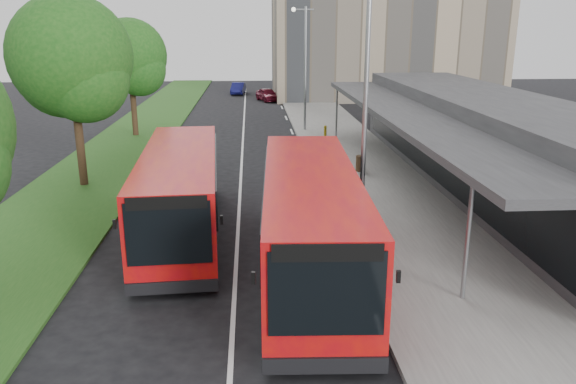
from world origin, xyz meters
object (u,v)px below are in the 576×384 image
at_px(litter_bin, 360,163).
at_px(car_far, 238,88).
at_px(lamp_post_near, 363,98).
at_px(bollard, 325,134).
at_px(tree_mid, 72,65).
at_px(tree_far, 130,61).
at_px(car_near, 267,95).
at_px(bus_second, 181,192).
at_px(bus_main, 310,222).
at_px(lamp_post_far, 304,61).

xyz_separation_m(litter_bin, car_far, (-6.53, 34.22, 0.07)).
xyz_separation_m(lamp_post_near, bollard, (0.88, 15.42, -4.05)).
height_order(tree_mid, litter_bin, tree_mid).
bearing_deg(tree_far, car_near, 62.38).
bearing_deg(car_near, bus_second, -114.17).
xyz_separation_m(bus_main, litter_bin, (3.61, 11.16, -1.02)).
relative_size(lamp_post_far, litter_bin, 10.44).
xyz_separation_m(tree_mid, bus_main, (9.17, -9.88, -3.79)).
xyz_separation_m(bus_main, bollard, (2.83, 18.25, -0.89)).
bearing_deg(bus_second, bollard, 61.54).
xyz_separation_m(tree_far, car_far, (6.26, 23.50, -4.21)).
distance_m(tree_mid, bollard, 15.36).
bearing_deg(tree_mid, lamp_post_near, -32.36).
relative_size(lamp_post_far, bollard, 7.80).
distance_m(bus_main, car_near, 39.45).
height_order(tree_mid, car_far, tree_mid).
bearing_deg(bus_second, bus_main, -44.19).
distance_m(bollard, car_far, 27.73).
relative_size(tree_mid, bus_main, 0.77).
xyz_separation_m(bus_main, car_near, (0.01, 39.43, -0.93)).
bearing_deg(car_near, lamp_post_near, -104.66).
xyz_separation_m(tree_mid, tree_far, (0.00, 12.00, -0.52)).
bearing_deg(litter_bin, car_near, 97.26).
xyz_separation_m(bus_second, car_near, (4.07, 35.93, -0.85)).
xyz_separation_m(tree_mid, litter_bin, (12.79, 1.27, -4.81)).
bearing_deg(tree_mid, car_near, 72.74).
relative_size(litter_bin, car_near, 0.21).
relative_size(tree_mid, car_near, 2.27).
height_order(lamp_post_near, litter_bin, lamp_post_near).
distance_m(tree_far, bus_main, 23.95).
bearing_deg(lamp_post_far, car_near, 96.69).
bearing_deg(tree_far, tree_mid, -90.00).
height_order(tree_far, car_near, tree_far).
distance_m(tree_mid, litter_bin, 13.72).
distance_m(lamp_post_near, litter_bin, 9.46).
bearing_deg(lamp_post_near, bus_main, -124.60).
bearing_deg(car_near, tree_mid, -124.96).
distance_m(lamp_post_far, bus_second, 20.50).
bearing_deg(car_near, car_far, 98.47).
bearing_deg(car_far, tree_mid, -94.50).
bearing_deg(car_far, lamp_post_far, -72.32).
bearing_deg(car_near, bollard, -100.11).
xyz_separation_m(tree_mid, car_near, (9.18, 29.55, -4.72)).
distance_m(lamp_post_far, litter_bin, 12.51).
bearing_deg(bollard, car_far, 101.96).
xyz_separation_m(lamp_post_near, lamp_post_far, (0.00, 20.00, 0.00)).
xyz_separation_m(tree_mid, car_far, (6.26, 35.50, -4.74)).
bearing_deg(tree_mid, tree_far, 90.00).
bearing_deg(bollard, litter_bin, -83.72).
bearing_deg(bus_main, bus_second, 141.83).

